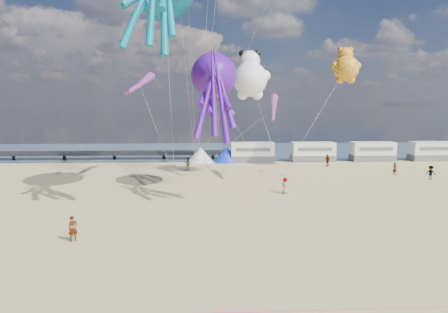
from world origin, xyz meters
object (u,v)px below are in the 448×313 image
at_px(tent_white, 200,154).
at_px(beachgoer_0, 285,185).
at_px(motorhome_1, 313,152).
at_px(sandbag_c, 282,176).
at_px(motorhome_3, 431,151).
at_px(motorhome_0, 252,152).
at_px(sandbag_d, 261,171).
at_px(windsock_left, 139,84).
at_px(beachgoer_5, 395,169).
at_px(standing_person, 73,229).
at_px(windsock_right, 274,108).
at_px(tent_blue, 226,154).
at_px(beachgoer_1, 188,165).
at_px(kite_octopus_purple, 214,76).
at_px(windsock_mid, 223,102).
at_px(sandbag_b, 223,173).
at_px(beachgoer_3, 327,160).
at_px(motorhome_2, 373,151).
at_px(sandbag_e, 196,171).
at_px(kite_panda, 250,79).
at_px(sandbag_a, 175,179).
at_px(kite_teddy_orange, 346,68).
at_px(beachgoer_2, 431,173).

xyz_separation_m(tent_white, beachgoer_0, (8.67, -22.26, -0.40)).
bearing_deg(motorhome_1, sandbag_c, -119.29).
xyz_separation_m(motorhome_3, beachgoer_0, (-27.83, -22.26, -0.70)).
xyz_separation_m(motorhome_0, sandbag_d, (0.10, -9.56, -1.39)).
bearing_deg(motorhome_1, windsock_left, -153.07).
bearing_deg(sandbag_c, beachgoer_0, -99.25).
bearing_deg(sandbag_d, sandbag_c, -59.54).
height_order(beachgoer_5, sandbag_d, beachgoer_5).
height_order(standing_person, windsock_right, windsock_right).
xyz_separation_m(tent_blue, beachgoer_1, (-5.54, -8.35, -0.31)).
relative_size(motorhome_1, windsock_right, 1.16).
bearing_deg(tent_white, kite_octopus_purple, -85.29).
bearing_deg(sandbag_d, standing_person, -121.62).
height_order(windsock_left, windsock_mid, windsock_left).
bearing_deg(beachgoer_0, sandbag_c, -114.28).
height_order(sandbag_b, windsock_right, windsock_right).
distance_m(tent_white, windsock_mid, 15.58).
height_order(motorhome_3, beachgoer_3, motorhome_3).
bearing_deg(motorhome_2, beachgoer_5, -100.96).
xyz_separation_m(sandbag_b, sandbag_e, (-3.48, 1.21, 0.00)).
xyz_separation_m(tent_blue, beachgoer_5, (20.59, -12.46, -0.42)).
height_order(sandbag_e, kite_panda, kite_panda).
height_order(standing_person, sandbag_c, standing_person).
height_order(beachgoer_3, sandbag_b, beachgoer_3).
relative_size(sandbag_c, kite_panda, 0.07).
distance_m(sandbag_a, sandbag_c, 13.11).
height_order(beachgoer_0, sandbag_b, beachgoer_0).
distance_m(kite_teddy_orange, windsock_mid, 17.61).
bearing_deg(beachgoer_1, standing_person, -102.71).
height_order(beachgoer_3, kite_octopus_purple, kite_octopus_purple).
xyz_separation_m(motorhome_0, kite_panda, (-1.78, -12.16, 10.32)).
xyz_separation_m(beachgoer_0, beachgoer_2, (18.55, 6.31, 0.05)).
bearing_deg(beachgoer_5, kite_teddy_orange, 27.79).
height_order(motorhome_2, windsock_mid, windsock_mid).
bearing_deg(beachgoer_5, motorhome_2, -35.48).
relative_size(tent_blue, windsock_right, 0.71).
height_order(motorhome_2, tent_blue, motorhome_2).
relative_size(kite_panda, windsock_left, 1.03).
bearing_deg(standing_person, windsock_left, 56.92).
bearing_deg(beachgoer_3, kite_teddy_orange, -8.14).
xyz_separation_m(standing_person, sandbag_c, (18.03, 22.41, -0.71)).
bearing_deg(windsock_left, sandbag_d, 28.66).
xyz_separation_m(tent_white, kite_panda, (6.22, -12.16, 10.62)).
bearing_deg(sandbag_a, motorhome_2, 25.50).
xyz_separation_m(beachgoer_2, kite_octopus_purple, (-25.58, -3.98, 10.86)).
distance_m(standing_person, windsock_left, 25.27).
relative_size(tent_white, sandbag_c, 8.00).
height_order(motorhome_0, windsock_right, windsock_right).
relative_size(beachgoer_1, kite_octopus_purple, 0.16).
height_order(sandbag_e, windsock_right, windsock_right).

